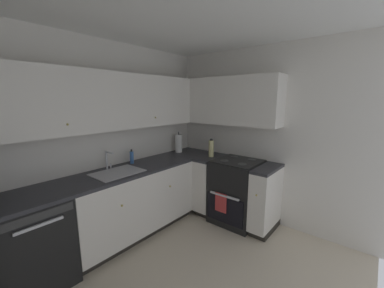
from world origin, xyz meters
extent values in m
cube|color=silver|center=(0.00, 1.43, 1.22)|extent=(3.80, 0.05, 2.45)
cube|color=silver|center=(1.88, 0.00, 1.22)|extent=(0.05, 2.92, 2.45)
cube|color=black|center=(-0.71, 1.11, 0.43)|extent=(0.60, 0.60, 0.85)
cube|color=#333333|center=(-0.71, 0.80, 0.80)|extent=(0.55, 0.01, 0.07)
cube|color=silver|center=(-0.71, 0.79, 0.73)|extent=(0.36, 0.02, 0.02)
cube|color=silver|center=(0.42, 1.11, 0.47)|extent=(1.66, 0.60, 0.76)
cube|color=black|center=(0.42, 1.14, 0.04)|extent=(1.66, 0.54, 0.09)
sphere|color=tan|center=(0.06, 0.80, 0.61)|extent=(0.02, 0.02, 0.02)
sphere|color=tan|center=(0.79, 0.80, 0.61)|extent=(0.02, 0.02, 0.02)
cube|color=#2D2D33|center=(0.42, 1.11, 0.87)|extent=(2.87, 0.60, 0.03)
cube|color=silver|center=(1.55, 0.68, 0.47)|extent=(0.60, 0.26, 0.76)
cube|color=black|center=(1.58, 0.68, 0.04)|extent=(0.54, 0.26, 0.09)
cube|color=silver|center=(1.55, -0.20, 0.47)|extent=(0.60, 0.23, 0.76)
cube|color=black|center=(1.58, -0.20, 0.04)|extent=(0.54, 0.23, 0.09)
sphere|color=tan|center=(1.24, -0.20, 0.61)|extent=(0.02, 0.02, 0.02)
cube|color=#2D2D33|center=(1.55, 0.68, 0.87)|extent=(0.60, 0.26, 0.03)
cube|color=#2D2D33|center=(1.55, -0.20, 0.87)|extent=(0.60, 0.23, 0.03)
cube|color=black|center=(1.57, 0.23, 0.44)|extent=(0.64, 0.62, 0.89)
cube|color=black|center=(1.25, 0.23, 0.28)|extent=(0.02, 0.55, 0.37)
cube|color=silver|center=(1.22, 0.23, 0.49)|extent=(0.02, 0.43, 0.02)
cube|color=black|center=(1.57, 0.23, 0.89)|extent=(0.59, 0.60, 0.01)
cube|color=black|center=(1.88, 0.23, 0.96)|extent=(0.03, 0.60, 0.15)
cylinder|color=#4C4C4C|center=(1.43, 0.10, 0.90)|extent=(0.11, 0.11, 0.01)
cylinder|color=#4C4C4C|center=(1.43, 0.37, 0.90)|extent=(0.11, 0.11, 0.01)
cylinder|color=#4C4C4C|center=(1.71, 0.10, 0.90)|extent=(0.11, 0.11, 0.01)
cylinder|color=#4C4C4C|center=(1.71, 0.37, 0.90)|extent=(0.11, 0.11, 0.01)
cube|color=#B23333|center=(1.22, 0.28, 0.38)|extent=(0.02, 0.17, 0.26)
cube|color=silver|center=(0.26, 1.25, 1.72)|extent=(2.55, 0.32, 0.67)
sphere|color=tan|center=(-0.30, 1.08, 1.50)|extent=(0.02, 0.02, 0.02)
sphere|color=tan|center=(0.82, 1.08, 1.50)|extent=(0.02, 0.02, 0.02)
cube|color=silver|center=(1.69, 0.57, 1.72)|extent=(0.32, 1.67, 0.67)
cube|color=#B7B7BC|center=(0.21, 1.08, 0.89)|extent=(0.55, 0.40, 0.01)
cube|color=gray|center=(0.21, 1.08, 0.84)|extent=(0.51, 0.36, 0.09)
cube|color=#99999E|center=(0.21, 1.08, 0.86)|extent=(0.02, 0.35, 0.06)
cylinder|color=silver|center=(0.21, 1.31, 1.00)|extent=(0.02, 0.02, 0.23)
cylinder|color=silver|center=(0.21, 1.23, 1.11)|extent=(0.02, 0.15, 0.02)
cylinder|color=silver|center=(0.26, 1.31, 0.92)|extent=(0.02, 0.02, 0.06)
cylinder|color=#3F72BF|center=(0.56, 1.29, 0.97)|extent=(0.05, 0.05, 0.16)
cylinder|color=#262626|center=(0.56, 1.29, 1.07)|extent=(0.02, 0.02, 0.03)
cylinder|color=white|center=(1.47, 1.27, 1.03)|extent=(0.11, 0.11, 0.29)
cylinder|color=#3F3F3F|center=(1.47, 1.27, 1.05)|extent=(0.02, 0.02, 0.35)
cylinder|color=beige|center=(1.55, 0.68, 1.01)|extent=(0.08, 0.08, 0.25)
cylinder|color=black|center=(1.55, 0.68, 1.15)|extent=(0.04, 0.04, 0.02)
camera|label=1|loc=(-1.24, -1.26, 1.74)|focal=21.60mm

